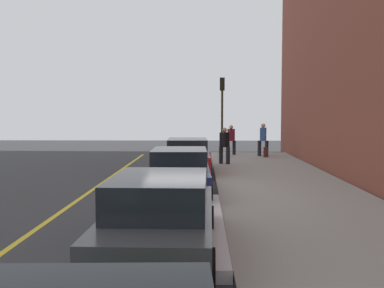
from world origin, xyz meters
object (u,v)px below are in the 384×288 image
object	(u,v)px
parked_car_charcoal	(161,217)
parked_car_navy	(180,173)
parked_car_red	(187,157)
pedestrian_burgundy_coat	(231,139)
pedestrian_blue_coat	(263,139)
rolling_suitcase	(266,152)
pedestrian_black_coat	(225,145)
traffic_light_pole	(222,103)

from	to	relation	value
parked_car_charcoal	parked_car_navy	world-z (taller)	same
parked_car_navy	parked_car_red	distance (m)	5.22
parked_car_navy	pedestrian_burgundy_coat	distance (m)	12.84
pedestrian_burgundy_coat	pedestrian_blue_coat	bearing A→B (deg)	-114.75
rolling_suitcase	pedestrian_black_coat	bearing A→B (deg)	144.28
parked_car_navy	pedestrian_blue_coat	bearing A→B (deg)	-19.11
parked_car_navy	pedestrian_black_coat	distance (m)	8.07
parked_car_navy	pedestrian_black_coat	bearing A→B (deg)	-12.42
pedestrian_blue_coat	traffic_light_pole	distance (m)	3.08
parked_car_charcoal	traffic_light_pole	xyz separation A→B (m)	(17.18, -1.79, 2.34)
parked_car_navy	pedestrian_burgundy_coat	bearing A→B (deg)	-10.50
rolling_suitcase	traffic_light_pole	bearing A→B (deg)	87.11
parked_car_navy	traffic_light_pole	bearing A→B (deg)	-8.77
parked_car_navy	parked_car_red	size ratio (longest dim) A/B	0.95
pedestrian_burgundy_coat	parked_car_charcoal	bearing A→B (deg)	172.64
parked_car_charcoal	pedestrian_black_coat	size ratio (longest dim) A/B	2.77
parked_car_navy	pedestrian_blue_coat	distance (m)	12.51
parked_car_red	pedestrian_blue_coat	distance (m)	7.74
rolling_suitcase	pedestrian_burgundy_coat	bearing A→B (deg)	53.87
pedestrian_blue_coat	rolling_suitcase	world-z (taller)	pedestrian_blue_coat
pedestrian_burgundy_coat	traffic_light_pole	xyz separation A→B (m)	(-1.22, 0.58, 2.03)
parked_car_red	rolling_suitcase	world-z (taller)	parked_car_red
parked_car_navy	rolling_suitcase	world-z (taller)	parked_car_navy
pedestrian_blue_coat	pedestrian_black_coat	xyz separation A→B (m)	(-3.94, 2.36, -0.06)
pedestrian_black_coat	traffic_light_pole	distance (m)	4.07
parked_car_red	pedestrian_blue_coat	size ratio (longest dim) A/B	2.40
parked_car_red	pedestrian_burgundy_coat	xyz separation A→B (m)	(7.40, -2.28, 0.31)
pedestrian_black_coat	traffic_light_pole	world-z (taller)	traffic_light_pole
traffic_light_pole	pedestrian_burgundy_coat	bearing A→B (deg)	-25.46
parked_car_charcoal	parked_car_navy	size ratio (longest dim) A/B	1.14
parked_car_charcoal	pedestrian_burgundy_coat	distance (m)	18.55
parked_car_red	pedestrian_burgundy_coat	bearing A→B (deg)	-17.16
pedestrian_blue_coat	rolling_suitcase	size ratio (longest dim) A/B	2.05
parked_car_navy	pedestrian_black_coat	world-z (taller)	pedestrian_black_coat
parked_car_navy	pedestrian_burgundy_coat	world-z (taller)	pedestrian_burgundy_coat
pedestrian_blue_coat	traffic_light_pole	bearing A→B (deg)	100.04
pedestrian_black_coat	rolling_suitcase	world-z (taller)	pedestrian_black_coat
traffic_light_pole	parked_car_charcoal	bearing A→B (deg)	174.04
pedestrian_blue_coat	rolling_suitcase	bearing A→B (deg)	-170.73
parked_car_charcoal	rolling_suitcase	world-z (taller)	parked_car_charcoal
parked_car_red	pedestrian_black_coat	xyz separation A→B (m)	(2.65, -1.68, 0.32)
pedestrian_blue_coat	parked_car_red	bearing A→B (deg)	148.51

